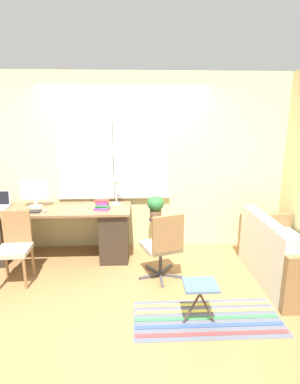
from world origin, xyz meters
TOP-DOWN VIEW (x-y plane):
  - ground_plane at (0.00, 0.00)m, footprint 14.00×14.00m
  - wall_back_with_window at (-0.01, 0.78)m, footprint 9.00×0.12m
  - desk at (-1.01, 0.35)m, footprint 2.19×0.70m
  - monitor at (-1.30, 0.44)m, footprint 0.40×0.20m
  - keyboard at (-1.33, 0.18)m, footprint 0.34×0.13m
  - mouse at (-1.09, 0.19)m, footprint 0.04×0.06m
  - desk_lamp at (-0.13, 0.54)m, footprint 0.15×0.15m
  - book_stack at (-0.32, 0.28)m, footprint 0.23×0.20m
  - desk_chair_wooden at (-1.36, -0.27)m, footprint 0.41×0.42m
  - office_chair_swivel at (0.50, -0.32)m, footprint 0.58×0.57m
  - couch_loveseat at (2.03, -0.41)m, footprint 0.74×1.47m
  - plant_stand at (0.46, 0.45)m, footprint 0.21×0.21m
  - potted_plant at (0.46, 0.45)m, footprint 0.25×0.25m
  - floor_rug_striped at (0.90, -1.15)m, footprint 1.53×0.64m
  - folding_stool at (0.80, -1.21)m, footprint 0.34×0.28m

SIDE VIEW (x-z plane):
  - ground_plane at x=0.00m, z-range 0.00..0.00m
  - floor_rug_striped at x=0.90m, z-range 0.00..0.01m
  - couch_loveseat at x=2.03m, z-range -0.12..0.71m
  - folding_stool at x=0.80m, z-range 0.16..0.61m
  - desk at x=-1.01m, z-range 0.03..0.80m
  - office_chair_swivel at x=0.50m, z-range 0.01..0.91m
  - plant_stand at x=0.46m, z-range 0.19..0.74m
  - desk_chair_wooden at x=-1.36m, z-range 0.03..0.92m
  - potted_plant at x=0.46m, z-range 0.58..0.93m
  - keyboard at x=-1.33m, z-range 0.77..0.79m
  - mouse at x=-1.09m, z-range 0.77..0.80m
  - book_stack at x=-0.32m, z-range 0.76..0.90m
  - monitor at x=-1.30m, z-range 0.78..1.20m
  - desk_lamp at x=-0.13m, z-range 0.87..1.27m
  - wall_back_with_window at x=-0.01m, z-range 0.00..2.70m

